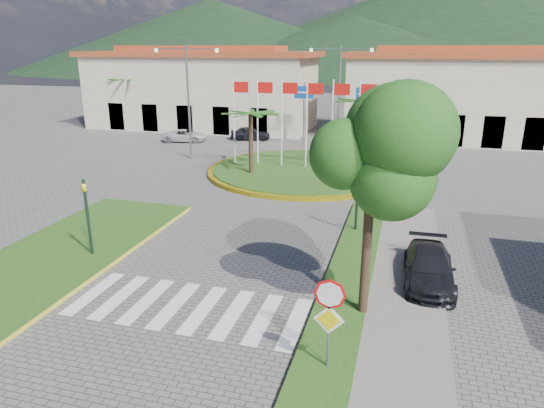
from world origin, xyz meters
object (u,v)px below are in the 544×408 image
(deciduous_tree, at_px, (373,151))
(white_van, at_px, (185,136))
(car_side_right, at_px, (429,268))
(roundabout_island, at_px, (304,170))
(stop_sign, at_px, (329,311))
(car_dark_b, at_px, (356,134))
(car_dark_a, at_px, (250,133))

(deciduous_tree, xyz_separation_m, white_van, (-17.84, 25.00, -4.65))
(car_side_right, bearing_deg, white_van, 130.50)
(roundabout_island, height_order, white_van, roundabout_island)
(stop_sign, xyz_separation_m, white_van, (-17.24, 28.04, -1.26))
(car_dark_b, bearing_deg, deciduous_tree, -176.83)
(white_van, relative_size, car_dark_a, 1.08)
(stop_sign, bearing_deg, car_dark_b, 95.13)
(roundabout_island, relative_size, deciduous_tree, 1.87)
(roundabout_island, bearing_deg, car_dark_b, 80.75)
(white_van, bearing_deg, car_dark_a, -78.60)
(car_dark_a, xyz_separation_m, car_dark_b, (9.10, 1.91, 0.04))
(stop_sign, xyz_separation_m, car_dark_a, (-12.00, 30.38, -1.19))
(roundabout_island, height_order, car_dark_a, roundabout_island)
(stop_sign, distance_m, car_dark_a, 32.68)
(deciduous_tree, distance_m, car_dark_a, 30.45)
(white_van, distance_m, car_dark_a, 5.74)
(car_dark_b, height_order, car_side_right, car_dark_b)
(stop_sign, distance_m, car_side_right, 6.52)
(deciduous_tree, relative_size, car_side_right, 1.66)
(roundabout_island, distance_m, white_van, 14.71)
(stop_sign, height_order, car_dark_b, stop_sign)
(stop_sign, relative_size, car_side_right, 0.65)
(stop_sign, xyz_separation_m, car_side_right, (2.60, 5.85, -1.20))
(stop_sign, relative_size, deciduous_tree, 0.39)
(stop_sign, xyz_separation_m, car_dark_b, (-2.90, 32.29, -1.16))
(stop_sign, bearing_deg, white_van, 121.59)
(roundabout_island, xyz_separation_m, stop_sign, (4.90, -20.04, 1.61))
(stop_sign, distance_m, car_dark_b, 32.44)
(roundabout_island, relative_size, stop_sign, 4.79)
(deciduous_tree, bearing_deg, car_dark_b, 96.82)
(roundabout_island, distance_m, car_dark_b, 12.42)
(roundabout_island, xyz_separation_m, car_dark_a, (-7.10, 10.34, 0.42))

